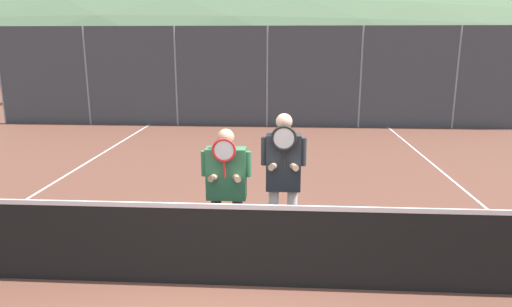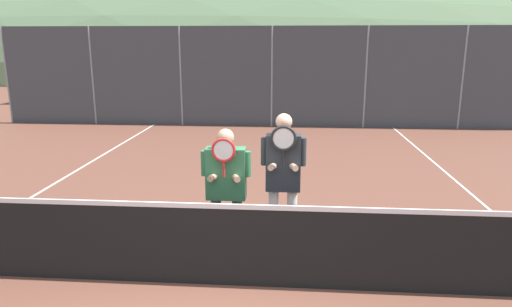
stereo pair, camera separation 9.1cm
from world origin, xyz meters
TOP-DOWN VIEW (x-y plane):
  - ground_plane at (0.00, 0.00)m, footprint 120.00×120.00m
  - hill_distant at (0.00, 52.04)m, footprint 110.81×61.56m
  - clubhouse_building at (-0.91, 17.72)m, footprint 18.68×5.50m
  - fence_back at (0.00, 10.30)m, footprint 18.16×0.06m
  - tennis_net at (0.00, 0.00)m, footprint 10.75×0.09m
  - court_line_left_sideline at (-4.00, 3.00)m, footprint 0.05×16.00m
  - court_line_right_sideline at (4.00, 3.00)m, footprint 0.05×16.00m
  - player_leftmost at (-0.13, 0.67)m, footprint 0.62×0.34m
  - player_center_left at (0.57, 0.81)m, footprint 0.57×0.34m
  - car_far_left at (-5.85, 13.20)m, footprint 4.35×2.09m
  - car_left_of_center at (-0.77, 13.05)m, footprint 4.73×2.08m
  - car_center at (4.46, 13.00)m, footprint 4.65×1.95m

SIDE VIEW (x-z plane):
  - ground_plane at x=0.00m, z-range 0.00..0.00m
  - hill_distant at x=0.00m, z-range -10.77..10.77m
  - court_line_left_sideline at x=-4.00m, z-range 0.00..0.01m
  - court_line_right_sideline at x=4.00m, z-range 0.00..0.01m
  - tennis_net at x=0.00m, z-range -0.03..1.05m
  - car_left_of_center at x=-0.77m, z-range 0.02..1.85m
  - car_far_left at x=-5.85m, z-range 0.01..1.90m
  - car_center at x=4.46m, z-range 0.01..1.90m
  - player_leftmost at x=-0.13m, z-range 0.17..1.87m
  - player_center_left at x=0.57m, z-range 0.17..2.04m
  - fence_back at x=0.00m, z-range 0.00..3.24m
  - clubhouse_building at x=-0.91m, z-range 0.02..3.26m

